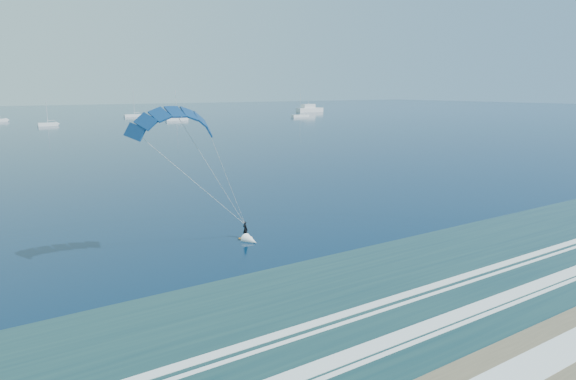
% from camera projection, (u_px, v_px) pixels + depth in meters
% --- Properties ---
extents(ground, '(900.00, 900.00, 0.00)m').
position_uv_depth(ground, '(564.00, 343.00, 28.20)').
color(ground, '#07263E').
rests_on(ground, ground).
extents(kitesurfer_rig, '(13.75, 6.98, 13.53)m').
position_uv_depth(kitesurfer_rig, '(213.00, 173.00, 41.91)').
color(kitesurfer_rig, orange).
rests_on(kitesurfer_rig, ground).
extents(motor_yacht, '(16.67, 4.45, 6.67)m').
position_uv_depth(motor_yacht, '(309.00, 109.00, 299.65)').
color(motor_yacht, white).
rests_on(motor_yacht, ground).
extents(sailboat_3, '(6.82, 2.40, 9.72)m').
position_uv_depth(sailboat_3, '(48.00, 124.00, 190.04)').
color(sailboat_3, white).
rests_on(sailboat_3, ground).
extents(sailboat_4, '(10.11, 2.40, 13.56)m').
position_uv_depth(sailboat_4, '(134.00, 115.00, 251.34)').
color(sailboat_4, white).
rests_on(sailboat_4, ground).
extents(sailboat_5, '(9.75, 2.40, 13.16)m').
position_uv_depth(sailboat_5, '(177.00, 119.00, 221.63)').
color(sailboat_5, white).
rests_on(sailboat_5, ground).
extents(sailboat_6, '(9.15, 2.40, 12.34)m').
position_uv_depth(sailboat_6, '(300.00, 116.00, 247.15)').
color(sailboat_6, white).
rests_on(sailboat_6, ground).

